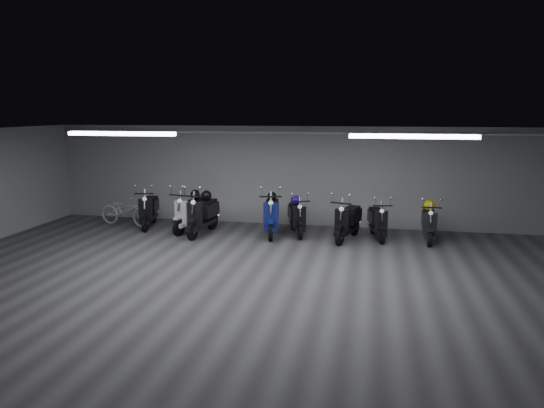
% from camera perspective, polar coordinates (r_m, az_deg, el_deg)
% --- Properties ---
extents(floor, '(14.00, 10.00, 0.01)m').
position_cam_1_polar(floor, '(9.74, -2.74, -8.79)').
color(floor, '#3B3B3E').
rests_on(floor, ground).
extents(ceiling, '(14.00, 10.00, 0.01)m').
position_cam_1_polar(ceiling, '(9.20, -2.89, 7.97)').
color(ceiling, gray).
rests_on(ceiling, ground).
extents(back_wall, '(14.00, 0.01, 2.80)m').
position_cam_1_polar(back_wall, '(14.21, 2.08, 3.20)').
color(back_wall, gray).
rests_on(back_wall, ground).
extents(front_wall, '(14.00, 0.01, 2.80)m').
position_cam_1_polar(front_wall, '(4.86, -17.58, -11.96)').
color(front_wall, gray).
rests_on(front_wall, ground).
extents(fluor_strip_left, '(2.40, 0.18, 0.08)m').
position_cam_1_polar(fluor_strip_left, '(11.22, -16.76, 7.67)').
color(fluor_strip_left, white).
rests_on(fluor_strip_left, ceiling).
extents(fluor_strip_right, '(2.40, 0.18, 0.08)m').
position_cam_1_polar(fluor_strip_right, '(9.95, 15.74, 7.41)').
color(fluor_strip_right, white).
rests_on(fluor_strip_right, ceiling).
extents(conduit, '(13.60, 0.05, 0.05)m').
position_cam_1_polar(conduit, '(14.03, 2.06, 8.11)').
color(conduit, white).
rests_on(conduit, back_wall).
extents(scooter_0, '(0.97, 1.83, 1.30)m').
position_cam_1_polar(scooter_0, '(14.37, -13.84, -0.05)').
color(scooter_0, black).
rests_on(scooter_0, floor).
extents(scooter_2, '(0.97, 1.88, 1.33)m').
position_cam_1_polar(scooter_2, '(13.69, -9.22, -0.32)').
color(scooter_2, silver).
rests_on(scooter_2, floor).
extents(scooter_3, '(0.81, 1.92, 1.39)m').
position_cam_1_polar(scooter_3, '(13.25, -7.91, -0.52)').
color(scooter_3, black).
rests_on(scooter_3, floor).
extents(scooter_4, '(0.92, 1.95, 1.40)m').
position_cam_1_polar(scooter_4, '(13.06, -0.04, -0.57)').
color(scooter_4, navy).
rests_on(scooter_4, floor).
extents(scooter_5, '(1.02, 1.73, 1.22)m').
position_cam_1_polar(scooter_5, '(13.15, 2.83, -0.90)').
color(scooter_5, black).
rests_on(scooter_5, floor).
extents(scooter_7, '(1.03, 1.83, 1.30)m').
position_cam_1_polar(scooter_7, '(12.68, 8.64, -1.26)').
color(scooter_7, black).
rests_on(scooter_7, floor).
extents(scooter_8, '(0.83, 1.66, 1.18)m').
position_cam_1_polar(scooter_8, '(12.98, 11.93, -1.35)').
color(scooter_8, black).
rests_on(scooter_8, floor).
extents(scooter_9, '(0.60, 1.63, 1.20)m').
position_cam_1_polar(scooter_9, '(13.02, 17.44, -1.55)').
color(scooter_9, black).
rests_on(scooter_9, floor).
extents(bicycle, '(1.74, 0.91, 1.07)m').
position_cam_1_polar(bicycle, '(14.77, -16.38, -0.34)').
color(bicycle, white).
rests_on(bicycle, floor).
extents(helmet_0, '(0.29, 0.29, 0.29)m').
position_cam_1_polar(helmet_0, '(13.19, 17.45, -0.12)').
color(helmet_0, gold).
rests_on(helmet_0, scooter_9).
extents(helmet_1, '(0.25, 0.25, 0.25)m').
position_cam_1_polar(helmet_1, '(13.26, -0.00, 0.88)').
color(helmet_1, black).
rests_on(helmet_1, scooter_4).
extents(helmet_2, '(0.26, 0.26, 0.26)m').
position_cam_1_polar(helmet_2, '(13.31, 2.69, 0.45)').
color(helmet_2, '#250C8C').
rests_on(helmet_2, scooter_5).
extents(helmet_3, '(0.28, 0.28, 0.28)m').
position_cam_1_polar(helmet_3, '(13.84, -8.70, 1.07)').
color(helmet_3, black).
rests_on(helmet_3, scooter_2).
extents(helmet_4, '(0.28, 0.28, 0.28)m').
position_cam_1_polar(helmet_4, '(13.42, -7.48, 0.96)').
color(helmet_4, black).
rests_on(helmet_4, scooter_3).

